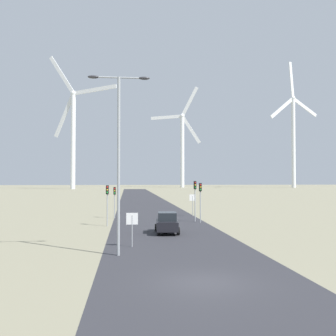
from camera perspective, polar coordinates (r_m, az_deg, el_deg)
The scene contains 13 objects.
ground_plane at distance 18.63m, azimuth 5.19°, elevation -16.19°, with size 600.00×600.00×0.00m, color gray.
road_surface at distance 65.95m, azimuth -2.92°, elevation -5.69°, with size 10.00×240.00×0.01m.
streetlamp at distance 24.48m, azimuth -7.17°, elevation 3.59°, with size 3.84×0.32×11.09m.
stop_sign_near at distance 27.49m, azimuth -5.23°, elevation -7.98°, with size 0.81×0.07×2.35m.
stop_sign_far at distance 50.00m, azimuth 3.59°, elevation -4.79°, with size 0.81×0.07×2.74m.
traffic_light_post_near_left at distance 39.67m, azimuth -8.80°, elevation -4.07°, with size 0.28×0.34×4.07m.
traffic_light_post_near_right at distance 42.55m, azimuth 4.72°, elevation -3.73°, with size 0.28×0.34×4.26m.
traffic_light_post_mid_left at distance 47.36m, azimuth -7.76°, elevation -3.95°, with size 0.28×0.34×3.74m.
traffic_light_post_mid_right at distance 43.73m, azimuth 3.95°, elevation -3.48°, with size 0.28×0.34×4.48m.
car_approaching at distance 34.30m, azimuth -0.16°, elevation -7.94°, with size 2.07×4.21×1.83m.
wind_turbine_left at distance 192.17m, azimuth -13.60°, elevation 5.57°, with size 33.11×15.42×64.52m.
wind_turbine_center at distance 223.09m, azimuth 2.09°, elevation 3.68°, with size 27.72×9.01×57.11m.
wind_turbine_right at distance 228.01m, azimuth 17.72°, elevation 4.90°, with size 32.80×14.43×69.44m.
Camera 1 is at (-3.47, -17.69, 4.69)m, focal length 42.00 mm.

